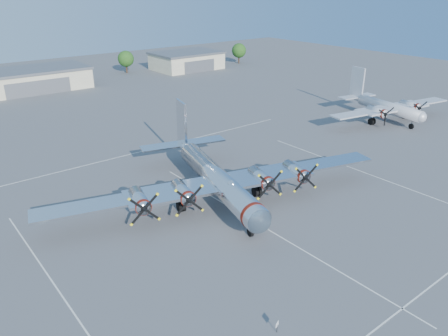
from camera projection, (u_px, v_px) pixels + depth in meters
ground at (236, 211)px, 52.74m from camera, size 260.00×260.00×0.00m
parking_lines at (245, 216)px, 51.48m from camera, size 60.00×50.08×0.01m
hangar_center at (30, 80)px, 110.81m from camera, size 28.60×14.60×5.40m
hangar_east at (187, 60)px, 138.23m from camera, size 20.60×14.60×5.40m
tree_east at (126, 59)px, 131.72m from camera, size 4.80×4.80×6.64m
tree_far_east at (239, 51)px, 147.65m from camera, size 4.80×4.80×6.64m
main_bomber_b29 at (215, 197)px, 56.06m from camera, size 49.65×39.92×9.61m
twin_engine_east at (384, 120)px, 87.60m from camera, size 32.26×25.67×9.20m
info_placard at (277, 325)px, 34.11m from camera, size 0.49×0.24×0.99m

